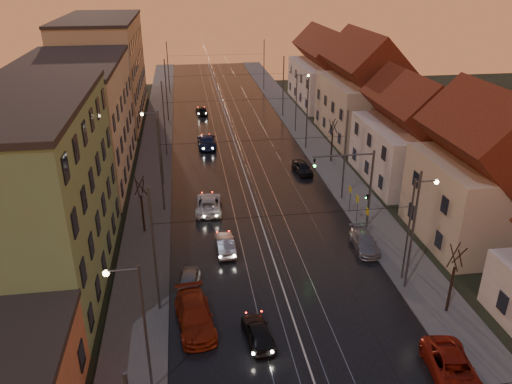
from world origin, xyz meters
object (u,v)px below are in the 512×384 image
street_lamp_3 (299,97)px  driving_car_1 (225,244)px  driving_car_3 (207,141)px  driving_car_4 (202,111)px  parked_right_2 (302,168)px  street_lamp_2 (157,141)px  parked_right_1 (365,242)px  street_lamp_1 (414,220)px  street_lamp_0 (138,319)px  parked_right_0 (453,370)px  traffic_light_mast (360,180)px  driving_car_0 (258,332)px  parked_left_3 (188,284)px  parked_left_2 (195,316)px  driving_car_2 (209,204)px

street_lamp_3 → driving_car_1: size_ratio=2.03×
driving_car_3 → driving_car_4: driving_car_3 is taller
parked_right_2 → street_lamp_2: bearing=177.5°
driving_car_1 → parked_right_1: bearing=171.8°
street_lamp_1 → parked_right_1: bearing=108.0°
street_lamp_0 → parked_right_0: 17.29m
street_lamp_2 → parked_right_1: bearing=-42.6°
street_lamp_0 → traffic_light_mast: 23.42m
driving_car_0 → driving_car_1: (-1.05, 10.79, 0.01)m
traffic_light_mast → driving_car_4: bearing=106.6°
parked_right_0 → traffic_light_mast: bearing=96.2°
street_lamp_1 → driving_car_3: street_lamp_1 is taller
street_lamp_1 → parked_left_3: (-15.75, 0.76, -4.23)m
driving_car_0 → driving_car_3: size_ratio=0.69×
street_lamp_1 → driving_car_0: bearing=-157.2°
parked_right_2 → street_lamp_0: bearing=-124.7°
traffic_light_mast → driving_car_0: (-10.55, -12.90, -3.96)m
driving_car_4 → street_lamp_0: bearing=77.5°
parked_left_2 → parked_right_0: 15.43m
driving_car_2 → traffic_light_mast: bearing=161.0°
traffic_light_mast → driving_car_3: traffic_light_mast is taller
street_lamp_0 → street_lamp_3: bearing=67.5°
driving_car_3 → parked_right_0: (11.23, -41.24, -0.08)m
street_lamp_1 → driving_car_4: (-12.66, 46.67, -4.25)m
driving_car_1 → driving_car_2: bearing=-85.4°
parked_left_3 → driving_car_2: bearing=87.6°
driving_car_3 → parked_right_0: bearing=104.7°
street_lamp_1 → parked_right_2: size_ratio=2.08×
driving_car_2 → parked_right_0: 25.98m
traffic_light_mast → driving_car_0: bearing=-129.3°
street_lamp_3 → parked_left_3: street_lamp_3 is taller
parked_right_0 → parked_left_2: bearing=162.0°
street_lamp_1 → driving_car_2: bearing=135.3°
street_lamp_1 → traffic_light_mast: bearing=97.9°
street_lamp_2 → driving_car_3: 13.51m
driving_car_0 → street_lamp_2: bearing=-81.6°
street_lamp_3 → parked_right_2: bearing=-100.7°
driving_car_4 → parked_left_3: size_ratio=0.96×
driving_car_0 → street_lamp_3: bearing=-112.2°
parked_left_3 → parked_right_0: bearing=-28.6°
driving_car_1 → driving_car_3: 25.76m
street_lamp_3 → traffic_light_mast: 28.03m
parked_left_2 → parked_right_0: bearing=-32.2°
driving_car_0 → driving_car_2: (-1.90, 18.32, 0.06)m
parked_left_2 → driving_car_4: bearing=80.1°
driving_car_1 → parked_right_2: size_ratio=1.02×
street_lamp_3 → parked_right_0: size_ratio=1.56×
street_lamp_1 → street_lamp_2: (-18.21, 20.00, 0.00)m
street_lamp_2 → street_lamp_3: 24.24m
street_lamp_2 → parked_left_2: size_ratio=1.49×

